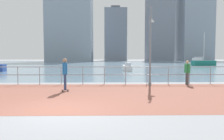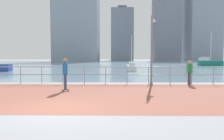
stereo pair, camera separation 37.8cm
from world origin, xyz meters
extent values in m
plane|color=gray|center=(0.00, 40.00, 0.00)|extent=(220.00, 220.00, 0.00)
cube|color=#935647|center=(0.00, 3.03, 0.00)|extent=(28.00, 7.40, 0.01)
cube|color=#6B899E|center=(0.00, 51.73, 0.00)|extent=(180.00, 88.00, 0.00)
cylinder|color=#8C99A3|center=(-4.20, 6.73, 0.57)|extent=(0.05, 0.05, 1.14)
cylinder|color=#8C99A3|center=(-2.80, 6.73, 0.57)|extent=(0.05, 0.05, 1.14)
cylinder|color=#8C99A3|center=(-1.40, 6.73, 0.57)|extent=(0.05, 0.05, 1.14)
cylinder|color=#8C99A3|center=(0.00, 6.73, 0.57)|extent=(0.05, 0.05, 1.14)
cylinder|color=#8C99A3|center=(1.40, 6.73, 0.57)|extent=(0.05, 0.05, 1.14)
cylinder|color=#8C99A3|center=(2.80, 6.73, 0.57)|extent=(0.05, 0.05, 1.14)
cylinder|color=#8C99A3|center=(4.20, 6.73, 0.57)|extent=(0.05, 0.05, 1.14)
cylinder|color=#8C99A3|center=(5.60, 6.73, 0.57)|extent=(0.05, 0.05, 1.14)
cylinder|color=#8C99A3|center=(7.00, 6.73, 0.57)|extent=(0.05, 0.05, 1.14)
cylinder|color=#8C99A3|center=(8.40, 6.73, 0.57)|extent=(0.05, 0.05, 1.14)
cylinder|color=#8C99A3|center=(0.00, 6.73, 1.14)|extent=(25.20, 0.06, 0.06)
cylinder|color=#8C99A3|center=(0.00, 6.73, 0.63)|extent=(25.20, 0.06, 0.06)
cylinder|color=slate|center=(4.27, 6.13, 0.10)|extent=(0.19, 0.19, 0.20)
cylinder|color=slate|center=(4.27, 6.13, 2.17)|extent=(0.12, 0.12, 4.35)
cylinder|color=slate|center=(4.30, 6.20, 4.88)|extent=(0.14, 0.20, 0.11)
cylinder|color=slate|center=(4.34, 6.34, 4.84)|extent=(0.14, 0.21, 0.15)
cylinder|color=slate|center=(4.39, 6.47, 4.75)|extent=(0.14, 0.20, 0.18)
cylinder|color=slate|center=(4.42, 6.56, 4.64)|extent=(0.13, 0.18, 0.19)
cylinder|color=slate|center=(4.44, 6.62, 4.49)|extent=(0.12, 0.15, 0.19)
cylinder|color=slate|center=(4.45, 6.64, 4.34)|extent=(0.11, 0.11, 0.17)
cone|color=silver|center=(4.45, 6.64, 4.14)|extent=(0.36, 0.36, 0.22)
cylinder|color=black|center=(-0.69, 3.79, 0.03)|extent=(0.06, 0.04, 0.06)
cylinder|color=black|center=(-0.70, 3.87, 0.03)|extent=(0.06, 0.04, 0.06)
cylinder|color=black|center=(-0.44, 3.84, 0.03)|extent=(0.06, 0.04, 0.06)
cylinder|color=black|center=(-0.45, 3.91, 0.03)|extent=(0.06, 0.04, 0.06)
cube|color=black|center=(-0.57, 3.85, 0.08)|extent=(0.41, 0.18, 0.02)
cylinder|color=navy|center=(-0.55, 3.77, 0.49)|extent=(0.15, 0.15, 0.80)
cylinder|color=navy|center=(-0.58, 3.93, 0.49)|extent=(0.15, 0.15, 0.80)
cube|color=#236BB2|center=(-0.57, 3.85, 1.19)|extent=(0.30, 0.38, 0.60)
cylinder|color=#236BB2|center=(-0.53, 3.63, 1.20)|extent=(0.11, 0.11, 0.57)
cylinder|color=#236BB2|center=(-0.61, 4.08, 1.20)|extent=(0.11, 0.11, 0.57)
sphere|color=#A37A5B|center=(-0.57, 3.85, 1.60)|extent=(0.22, 0.22, 0.22)
cylinder|color=#4C4C51|center=(6.71, 6.46, 0.39)|extent=(0.14, 0.14, 0.77)
cylinder|color=#4C4C51|center=(6.73, 6.30, 0.39)|extent=(0.14, 0.14, 0.77)
cube|color=#2D8C4C|center=(6.72, 6.38, 1.06)|extent=(0.27, 0.36, 0.58)
cylinder|color=#2D8C4C|center=(6.70, 6.61, 1.08)|extent=(0.10, 0.10, 0.55)
cylinder|color=#2D8C4C|center=(6.74, 6.15, 1.08)|extent=(0.10, 0.10, 0.55)
sphere|color=#DBAD89|center=(6.72, 6.38, 1.46)|extent=(0.21, 0.21, 0.21)
cube|color=white|center=(4.17, 20.64, 0.35)|extent=(1.03, 3.27, 0.70)
cube|color=silver|center=(4.17, 19.66, 0.90)|extent=(0.71, 1.18, 0.39)
cylinder|color=silver|center=(4.17, 20.64, 2.65)|extent=(0.08, 0.08, 3.89)
cylinder|color=silver|center=(4.17, 19.92, 1.17)|extent=(0.07, 1.47, 0.06)
cube|color=#197266|center=(21.78, 36.84, 0.53)|extent=(5.11, 2.34, 1.05)
cube|color=silver|center=(20.32, 36.59, 1.35)|extent=(1.93, 1.35, 0.59)
cylinder|color=silver|center=(21.78, 36.84, 3.99)|extent=(0.12, 0.12, 5.86)
cylinder|color=silver|center=(20.71, 36.66, 1.76)|extent=(2.20, 0.47, 0.09)
cube|color=slate|center=(5.65, 106.06, 13.22)|extent=(11.34, 15.38, 26.44)
cube|color=#4E5560|center=(5.65, 106.06, 27.44)|extent=(4.54, 6.15, 2.00)
cube|color=slate|center=(27.79, 100.47, 19.53)|extent=(12.68, 11.21, 39.06)
cube|color=#8493A3|center=(45.72, 100.78, 19.22)|extent=(14.94, 14.96, 38.45)
cube|color=#8493A3|center=(-13.44, 79.43, 14.84)|extent=(17.32, 15.11, 29.68)
camera|label=1|loc=(1.63, -6.96, 1.77)|focal=33.77mm
camera|label=2|loc=(2.01, -6.96, 1.77)|focal=33.77mm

